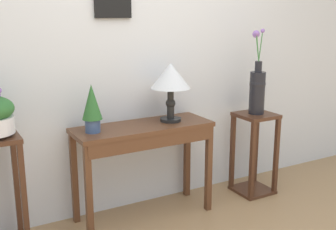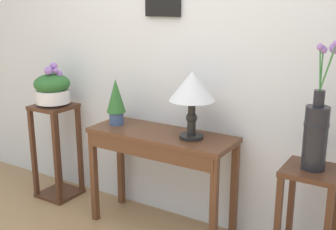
# 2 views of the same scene
# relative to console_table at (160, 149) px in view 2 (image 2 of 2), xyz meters

# --- Properties ---
(back_wall_with_art) EXTENTS (9.00, 0.13, 2.80)m
(back_wall_with_art) POSITION_rel_console_table_xyz_m (0.04, 0.31, 0.76)
(back_wall_with_art) COLOR silver
(back_wall_with_art) RESTS_ON ground
(console_table) EXTENTS (1.08, 0.40, 0.76)m
(console_table) POSITION_rel_console_table_xyz_m (0.00, 0.00, 0.00)
(console_table) COLOR #56331E
(console_table) RESTS_ON ground
(table_lamp) EXTENTS (0.31, 0.31, 0.46)m
(table_lamp) POSITION_rel_console_table_xyz_m (0.24, 0.02, 0.46)
(table_lamp) COLOR black
(table_lamp) RESTS_ON console_table
(potted_plant_on_console) EXTENTS (0.14, 0.14, 0.35)m
(potted_plant_on_console) POSITION_rel_console_table_xyz_m (-0.40, 0.02, 0.31)
(potted_plant_on_console) COLOR #3D5684
(potted_plant_on_console) RESTS_ON console_table
(pedestal_stand_left) EXTENTS (0.32, 0.32, 0.82)m
(pedestal_stand_left) POSITION_rel_console_table_xyz_m (-1.07, 0.02, -0.23)
(pedestal_stand_left) COLOR #472819
(pedestal_stand_left) RESTS_ON ground
(planter_bowl_wide_left) EXTENTS (0.30, 0.30, 0.36)m
(planter_bowl_wide_left) POSITION_rel_console_table_xyz_m (-1.07, 0.02, 0.33)
(planter_bowl_wide_left) COLOR silver
(planter_bowl_wide_left) RESTS_ON pedestal_stand_left
(pedestal_stand_right) EXTENTS (0.32, 0.32, 0.73)m
(pedestal_stand_right) POSITION_rel_console_table_xyz_m (1.07, -0.04, -0.27)
(pedestal_stand_right) COLOR #472819
(pedestal_stand_right) RESTS_ON ground
(flower_vase_tall_right) EXTENTS (0.14, 0.20, 0.73)m
(flower_vase_tall_right) POSITION_rel_console_table_xyz_m (1.07, -0.04, 0.33)
(flower_vase_tall_right) COLOR black
(flower_vase_tall_right) RESTS_ON pedestal_stand_right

